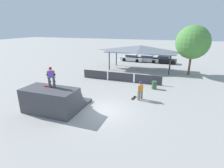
% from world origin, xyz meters
% --- Properties ---
extents(ground_plane, '(160.00, 160.00, 0.00)m').
position_xyz_m(ground_plane, '(0.00, 0.00, 0.00)').
color(ground_plane, '#A3A09B').
extents(quarter_pipe_ramp, '(4.19, 3.92, 1.89)m').
position_xyz_m(quarter_pipe_ramp, '(-3.72, -1.05, 0.83)').
color(quarter_pipe_ramp, '#424247').
rests_on(quarter_pipe_ramp, ground).
extents(skater_on_deck, '(0.68, 0.41, 1.60)m').
position_xyz_m(skater_on_deck, '(-3.74, -0.98, 2.81)').
color(skater_on_deck, '#4C4C51').
rests_on(skater_on_deck, quarter_pipe_ramp).
extents(skateboard_on_deck, '(0.77, 0.23, 0.09)m').
position_xyz_m(skateboard_on_deck, '(-4.07, -0.99, 1.95)').
color(skateboard_on_deck, red).
rests_on(skateboard_on_deck, quarter_pipe_ramp).
extents(bystander_walking, '(0.46, 0.63, 1.73)m').
position_xyz_m(bystander_walking, '(2.34, 3.26, 1.01)').
color(bystander_walking, '#6B6051').
rests_on(bystander_walking, ground).
extents(skateboard_on_ground, '(0.33, 0.86, 0.09)m').
position_xyz_m(skateboard_on_ground, '(1.74, 3.38, 0.06)').
color(skateboard_on_ground, blue).
rests_on(skateboard_on_ground, ground).
extents(barrier_fence, '(9.81, 0.12, 1.05)m').
position_xyz_m(barrier_fence, '(-0.99, 8.11, 0.53)').
color(barrier_fence, '#3D3D42').
rests_on(barrier_fence, ground).
extents(pavilion_shelter, '(10.32, 4.03, 3.69)m').
position_xyz_m(pavilion_shelter, '(0.06, 14.91, 3.16)').
color(pavilion_shelter, '#2D2D33').
rests_on(pavilion_shelter, ground).
extents(tree_beside_pavilion, '(4.36, 4.36, 6.57)m').
position_xyz_m(tree_beside_pavilion, '(6.99, 14.09, 4.38)').
color(tree_beside_pavilion, brown).
rests_on(tree_beside_pavilion, ground).
extents(trash_bin, '(0.52, 0.52, 0.85)m').
position_xyz_m(trash_bin, '(3.21, 6.63, 0.42)').
color(trash_bin, '#385B3D').
rests_on(trash_bin, ground).
extents(parked_car_white, '(4.40, 2.14, 1.27)m').
position_xyz_m(parked_car_white, '(-2.68, 21.19, 0.60)').
color(parked_car_white, silver).
rests_on(parked_car_white, ground).
extents(parked_car_silver, '(4.45, 2.19, 1.27)m').
position_xyz_m(parked_car_silver, '(0.28, 21.39, 0.60)').
color(parked_car_silver, '#A8AAAF').
rests_on(parked_car_silver, ground).
extents(parked_car_black, '(4.35, 2.28, 1.27)m').
position_xyz_m(parked_car_black, '(3.23, 21.22, 0.60)').
color(parked_car_black, black).
rests_on(parked_car_black, ground).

